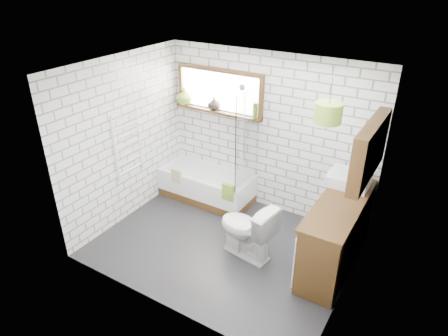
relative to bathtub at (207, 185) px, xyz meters
The scene contains 22 objects.
floor 1.35m from the bathtub, 46.31° to the right, with size 3.40×2.60×0.01m, color black.
ceiling 2.62m from the bathtub, 46.31° to the right, with size 3.40×2.60×0.01m, color white.
wall_back 1.40m from the bathtub, 20.74° to the left, with size 3.40×0.01×2.50m, color white.
wall_front 2.64m from the bathtub, 67.98° to the right, with size 3.40×0.01×2.50m, color white.
wall_left 1.59m from the bathtub, 129.48° to the right, with size 0.01×2.60×2.50m, color white.
wall_right 2.96m from the bathtub, 20.09° to the right, with size 0.01×2.60×2.50m, color white.
window 1.58m from the bathtub, 77.74° to the left, with size 1.52×0.16×0.68m, color #39220F.
towel_radiator 1.54m from the bathtub, 127.84° to the right, with size 0.06×0.52×1.00m, color white.
mirror_cabinet 2.92m from the bathtub, ahead, with size 0.16×1.20×0.70m, color #39220F.
shower_riser 1.25m from the bathtub, 30.33° to the left, with size 0.02×0.02×1.30m, color silver.
bathtub is the anchor object (origin of this frame).
shower_screen 1.25m from the bathtub, ahead, with size 0.02×0.72×1.50m, color white.
towel_green 0.75m from the bathtub, 28.69° to the right, with size 0.20×0.05×0.27m, color olive.
towel_beige 0.55m from the bathtub, 136.36° to the right, with size 0.18×0.05×0.24m, color #C0B385.
vanity 2.41m from the bathtub, 11.94° to the right, with size 0.53×1.66×0.95m, color #39220F.
basin 2.42m from the bathtub, ahead, with size 0.53×0.46×0.15m, color white.
tap 2.59m from the bathtub, ahead, with size 0.03×0.03×0.17m, color silver.
toilet 1.59m from the bathtub, 36.64° to the right, with size 0.81×0.46×0.82m, color white.
vase_olive 1.51m from the bathtub, 155.07° to the left, with size 0.26×0.26×0.28m, color olive.
vase_dark 1.36m from the bathtub, 91.31° to the left, with size 0.20×0.20×0.21m, color black.
bottle 1.55m from the bathtub, 20.79° to the left, with size 0.07×0.07×0.23m, color olive.
pendant 2.85m from the bathtub, 16.55° to the right, with size 0.31×0.31×0.23m, color olive.
Camera 1 is at (2.37, -3.86, 3.59)m, focal length 32.00 mm.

